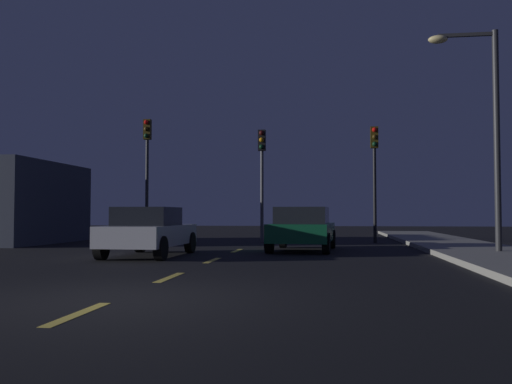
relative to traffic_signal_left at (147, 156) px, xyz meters
The scene contains 13 objects.
ground_plane 10.73m from the traffic_signal_left, 60.14° to the right, with size 80.00×80.00×0.00m, color black.
sidewalk_curb_right 15.68m from the traffic_signal_left, 34.87° to the right, with size 3.00×40.00×0.15m, color gray.
lane_stripe_nearest 18.03m from the traffic_signal_left, 73.52° to the right, with size 0.16×1.60×0.01m, color #EACC4C.
lane_stripe_second 14.53m from the traffic_signal_left, 69.12° to the right, with size 0.16×1.60×0.01m, color #EACC4C.
lane_stripe_third 11.22m from the traffic_signal_left, 61.76° to the right, with size 0.16×1.60×0.01m, color #EACC4C.
lane_stripe_fourth 8.34m from the traffic_signal_left, 47.78° to the right, with size 0.16×1.60×0.01m, color #EACC4C.
traffic_signal_left is the anchor object (origin of this frame).
traffic_signal_center 5.16m from the traffic_signal_left, ahead, with size 0.32×0.38×4.84m.
traffic_signal_right 9.92m from the traffic_signal_left, ahead, with size 0.32×0.38×4.88m.
car_stopped_ahead 9.40m from the traffic_signal_left, 36.63° to the right, with size 2.18×4.00×1.43m.
car_adjacent_lane 9.23m from the traffic_signal_left, 70.45° to the right, with size 1.85×4.02×1.40m.
street_lamp_right 14.24m from the traffic_signal_left, 28.79° to the right, with size 1.97×0.36×6.53m.
storefront_left 6.00m from the traffic_signal_left, 156.36° to the right, with size 4.30×6.18×3.32m, color #333847.
Camera 1 is at (3.01, -7.45, 1.21)m, focal length 38.13 mm.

